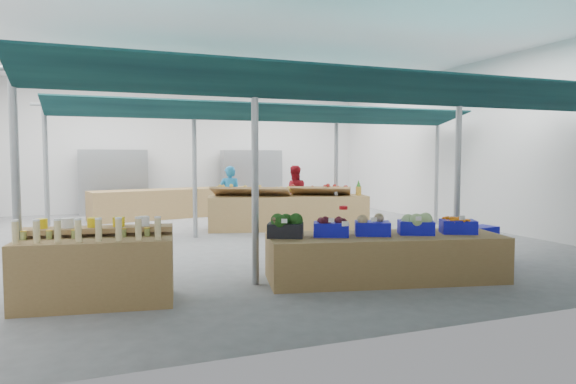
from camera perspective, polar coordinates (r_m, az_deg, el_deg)
name	(u,v)px	position (r m, az deg, el deg)	size (l,w,h in m)	color
floor	(245,238)	(11.48, -4.84, -5.14)	(13.00, 13.00, 0.00)	slate
hall	(228,123)	(12.75, -6.73, 7.68)	(13.00, 13.00, 13.00)	silver
pole_grid	(307,157)	(9.94, 2.09, 3.94)	(10.00, 4.60, 3.00)	gray
awnings	(307,106)	(9.99, 2.11, 9.51)	(9.50, 7.08, 0.30)	black
back_shelving_left	(114,183)	(16.92, -18.80, 1.01)	(2.00, 0.50, 2.00)	#B23F33
back_shelving_right	(252,180)	(17.68, -4.07, 1.33)	(2.00, 0.50, 2.00)	#B23F33
bottle_shelf	(97,268)	(6.82, -20.50, -7.88)	(1.95, 1.36, 1.10)	brown
veg_counter	(385,257)	(7.75, 10.68, -7.14)	(3.43, 1.14, 0.67)	brown
fruit_counter	(288,213)	(12.77, -0.01, -2.30)	(3.92, 0.93, 0.84)	brown
far_counter	(173,203)	(15.62, -12.71, -1.22)	(4.73, 0.95, 0.85)	brown
crate_stack	(480,244)	(9.40, 20.58, -5.48)	(0.52, 0.37, 0.63)	#1011B5
vendor_left	(230,196)	(13.41, -6.49, -0.46)	(0.57, 0.38, 1.57)	#1D7BBD
vendor_right	(294,194)	(13.97, 0.67, -0.26)	(0.76, 0.59, 1.57)	maroon
crate_broccoli	(286,226)	(7.33, -0.27, -3.81)	(0.60, 0.53, 0.35)	black
crate_beets	(331,227)	(7.45, 4.82, -3.89)	(0.60, 0.53, 0.29)	#1011B5
crate_celeriac	(372,225)	(7.62, 9.36, -3.68)	(0.60, 0.53, 0.31)	#1011B5
crate_cabbage	(416,224)	(7.84, 14.02, -3.42)	(0.60, 0.53, 0.35)	#1011B5
crate_carrots	(458,226)	(8.12, 18.37, -3.59)	(0.60, 0.53, 0.29)	#1011B5
sparrow	(276,221)	(7.18, -1.34, -3.26)	(0.12, 0.09, 0.11)	brown
pole_ribbon	(344,209)	(7.24, 6.19, -1.91)	(0.12, 0.12, 0.28)	red
apple_heap_yellow	(251,190)	(12.54, -4.19, 0.26)	(2.01, 1.49, 0.27)	#997247
apple_heap_red	(320,189)	(12.75, 3.59, 0.33)	(1.65, 1.31, 0.27)	#997247
pineapple	(359,188)	(12.97, 7.84, 0.43)	(0.14, 0.14, 0.39)	#8C6019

